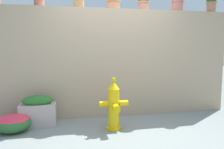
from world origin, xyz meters
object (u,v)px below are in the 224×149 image
(potted_plant_6, at_px, (211,1))
(fire_hydrant, at_px, (114,106))
(planter_box, at_px, (38,112))
(flower_bush_left, at_px, (13,122))

(potted_plant_6, xyz_separation_m, fire_hydrant, (-2.30, -0.85, -1.94))
(fire_hydrant, xyz_separation_m, planter_box, (-1.25, 0.41, -0.13))
(potted_plant_6, bearing_deg, flower_bush_left, -171.03)
(fire_hydrant, relative_size, planter_box, 1.42)
(flower_bush_left, height_order, planter_box, planter_box)
(planter_box, bearing_deg, flower_bush_left, -153.78)
(potted_plant_6, distance_m, fire_hydrant, 3.13)
(flower_bush_left, bearing_deg, planter_box, 26.22)
(fire_hydrant, height_order, planter_box, fire_hydrant)
(potted_plant_6, relative_size, planter_box, 0.65)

